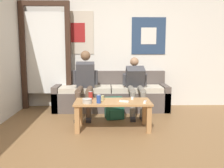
% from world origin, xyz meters
% --- Properties ---
extents(ground_plane, '(18.00, 18.00, 0.00)m').
position_xyz_m(ground_plane, '(0.00, 0.00, 0.00)').
color(ground_plane, brown).
extents(wall_back, '(10.00, 0.07, 2.55)m').
position_xyz_m(wall_back, '(-0.00, 2.34, 1.28)').
color(wall_back, silver).
rests_on(wall_back, ground_plane).
extents(door_frame, '(1.00, 0.10, 2.15)m').
position_xyz_m(door_frame, '(-1.43, 2.12, 1.20)').
color(door_frame, '#382319').
rests_on(door_frame, ground_plane).
extents(couch, '(2.26, 0.69, 0.76)m').
position_xyz_m(couch, '(-0.12, 1.99, 0.27)').
color(couch, '#564C47').
rests_on(couch, ground_plane).
extents(coffee_table, '(1.15, 0.53, 0.43)m').
position_xyz_m(coffee_table, '(-0.11, 0.76, 0.35)').
color(coffee_table, '#B27F4C').
rests_on(coffee_table, ground_plane).
extents(person_seated_adult, '(0.47, 0.88, 1.18)m').
position_xyz_m(person_seated_adult, '(-0.61, 1.61, 0.63)').
color(person_seated_adult, brown).
rests_on(person_seated_adult, ground_plane).
extents(person_seated_teen, '(0.47, 0.91, 1.06)m').
position_xyz_m(person_seated_teen, '(0.34, 1.63, 0.57)').
color(person_seated_teen, gray).
rests_on(person_seated_teen, ground_plane).
extents(backpack, '(0.35, 0.32, 0.37)m').
position_xyz_m(backpack, '(-0.07, 1.31, 0.18)').
color(backpack, '#1E5642').
rests_on(backpack, ground_plane).
extents(ceramic_bowl, '(0.15, 0.15, 0.07)m').
position_xyz_m(ceramic_bowl, '(-0.49, 0.61, 0.47)').
color(ceramic_bowl, '#B7B2A8').
rests_on(ceramic_bowl, coffee_table).
extents(pillar_candle, '(0.09, 0.09, 0.08)m').
position_xyz_m(pillar_candle, '(-0.29, 0.82, 0.47)').
color(pillar_candle, tan).
rests_on(pillar_candle, coffee_table).
extents(drink_can_blue, '(0.07, 0.07, 0.12)m').
position_xyz_m(drink_can_blue, '(-0.32, 0.61, 0.49)').
color(drink_can_blue, '#28479E').
rests_on(drink_can_blue, coffee_table).
extents(drink_can_red, '(0.07, 0.07, 0.12)m').
position_xyz_m(drink_can_red, '(-0.46, 0.89, 0.49)').
color(drink_can_red, maroon).
rests_on(drink_can_red, coffee_table).
extents(game_controller_near_left, '(0.15, 0.08, 0.03)m').
position_xyz_m(game_controller_near_left, '(0.05, 0.68, 0.44)').
color(game_controller_near_left, white).
rests_on(game_controller_near_left, coffee_table).
extents(game_controller_near_right, '(0.05, 0.15, 0.03)m').
position_xyz_m(game_controller_near_right, '(0.20, 0.91, 0.44)').
color(game_controller_near_right, white).
rests_on(game_controller_near_right, coffee_table).
extents(game_controller_far_center, '(0.07, 0.15, 0.03)m').
position_xyz_m(game_controller_far_center, '(0.36, 0.63, 0.44)').
color(game_controller_far_center, white).
rests_on(game_controller_far_center, coffee_table).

